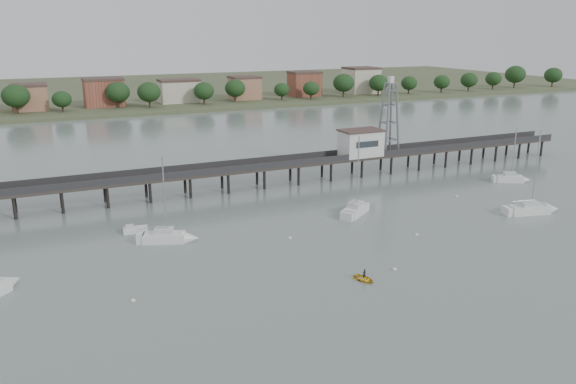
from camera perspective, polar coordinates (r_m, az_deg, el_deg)
name	(u,v)px	position (r m, az deg, el deg)	size (l,w,h in m)	color
ground_plane	(466,351)	(55.85, 17.60, -15.16)	(500.00, 500.00, 0.00)	slate
pier	(243,169)	(103.33, -4.60, 2.36)	(150.00, 5.00, 5.50)	#2D2823
pier_building	(361,143)	(113.32, 7.39, 4.99)	(8.40, 5.40, 5.30)	silver
lattice_tower	(389,119)	(116.06, 10.23, 7.35)	(3.20, 3.20, 15.50)	slate
sailboat_b	(173,237)	(79.62, -11.63, -4.55)	(7.98, 4.81, 12.75)	white
sailboat_c	(359,208)	(91.17, 7.19, -1.66)	(7.90, 6.65, 13.34)	white
sailboat_e	(514,179)	(116.79, 21.97, 1.24)	(6.84, 4.72, 11.18)	white
sailboat_d	(536,209)	(98.51, 23.93, -1.61)	(9.06, 4.46, 14.34)	white
white_tender	(135,230)	(84.55, -15.30, -3.73)	(3.54, 1.75, 1.33)	white
yellow_dinghy	(364,280)	(67.33, 7.73, -8.88)	(2.03, 0.59, 2.85)	yellow
dinghy_occupant	(364,280)	(67.33, 7.73, -8.88)	(0.43, 1.17, 0.28)	black
mooring_buoys	(351,240)	(79.06, 6.46, -4.89)	(91.25, 22.30, 0.39)	#F6F0BF
far_shore	(113,91)	(277.65, -17.34, 9.76)	(500.00, 170.00, 10.40)	#475133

